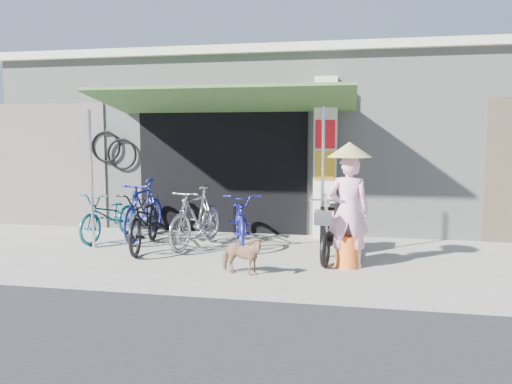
% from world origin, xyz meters
% --- Properties ---
extents(ground, '(80.00, 80.00, 0.00)m').
position_xyz_m(ground, '(0.00, 0.00, 0.00)').
color(ground, gray).
rests_on(ground, ground).
extents(bicycle_shop, '(12.30, 5.30, 3.66)m').
position_xyz_m(bicycle_shop, '(-0.00, 5.09, 1.83)').
color(bicycle_shop, gray).
rests_on(bicycle_shop, ground).
extents(shop_pillar, '(0.42, 0.44, 3.00)m').
position_xyz_m(shop_pillar, '(0.85, 2.45, 1.50)').
color(shop_pillar, beige).
rests_on(shop_pillar, ground).
extents(awning, '(4.60, 1.88, 2.72)m').
position_xyz_m(awning, '(-0.90, 1.63, 2.51)').
color(awning, '#355E2A').
rests_on(awning, ground).
extents(neighbour_left, '(2.60, 0.06, 2.60)m').
position_xyz_m(neighbour_left, '(-5.00, 2.59, 1.30)').
color(neighbour_left, '#6B665B').
rests_on(neighbour_left, ground).
extents(bike_teal, '(0.84, 1.77, 0.89)m').
position_xyz_m(bike_teal, '(-3.05, 1.47, 0.45)').
color(bike_teal, '#155B61').
rests_on(bike_teal, ground).
extents(bike_blue, '(0.58, 1.86, 1.11)m').
position_xyz_m(bike_blue, '(-2.44, 1.63, 0.56)').
color(bike_blue, navy).
rests_on(bike_blue, ground).
extents(bike_black, '(0.98, 1.97, 0.99)m').
position_xyz_m(bike_black, '(-2.09, 0.86, 0.49)').
color(bike_black, black).
rests_on(bike_black, ground).
extents(bike_silver, '(0.84, 1.81, 1.05)m').
position_xyz_m(bike_silver, '(-1.28, 1.16, 0.52)').
color(bike_silver, '#9E9DA2').
rests_on(bike_silver, ground).
extents(bike_navy, '(1.09, 1.90, 0.95)m').
position_xyz_m(bike_navy, '(-0.57, 1.49, 0.47)').
color(bike_navy, navy).
rests_on(bike_navy, ground).
extents(street_dog, '(0.67, 0.38, 0.54)m').
position_xyz_m(street_dog, '(-0.14, -0.42, 0.27)').
color(street_dog, tan).
rests_on(street_dog, ground).
extents(moped, '(0.51, 1.77, 1.00)m').
position_xyz_m(moped, '(1.06, 0.86, 0.46)').
color(moped, black).
rests_on(moped, ground).
extents(nun, '(0.64, 0.64, 1.83)m').
position_xyz_m(nun, '(1.30, 0.28, 0.90)').
color(nun, '#F3A4BF').
rests_on(nun, ground).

